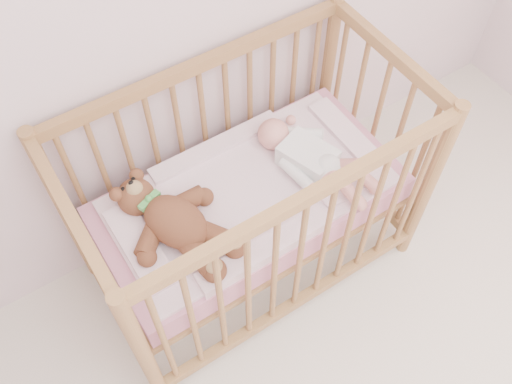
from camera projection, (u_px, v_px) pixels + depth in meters
crib at (249, 200)px, 2.32m from camera, size 1.36×0.76×1.00m
mattress at (249, 202)px, 2.34m from camera, size 1.22×0.62×0.13m
blanket at (249, 192)px, 2.27m from camera, size 1.10×0.58×0.06m
baby at (308, 155)px, 2.29m from camera, size 0.46×0.65×0.14m
teddy_bear at (176, 223)px, 2.09m from camera, size 0.59×0.69×0.16m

